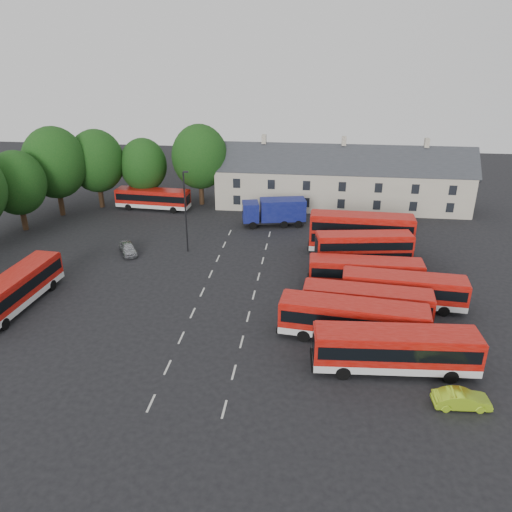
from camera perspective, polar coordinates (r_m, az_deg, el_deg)
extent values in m
plane|color=black|center=(46.69, -6.68, -5.26)|extent=(140.00, 140.00, 0.00)
cube|color=beige|center=(35.60, -11.92, -16.14)|extent=(0.15, 1.80, 0.01)
cube|color=beige|center=(38.57, -10.08, -12.41)|extent=(0.15, 1.80, 0.01)
cube|color=beige|center=(41.72, -8.55, -9.22)|extent=(0.15, 1.80, 0.01)
cube|color=beige|center=(45.00, -7.25, -6.48)|extent=(0.15, 1.80, 0.01)
cube|color=beige|center=(48.39, -6.15, -4.11)|extent=(0.15, 1.80, 0.01)
cube|color=beige|center=(51.87, -5.20, -2.06)|extent=(0.15, 1.80, 0.01)
cube|color=beige|center=(55.42, -4.38, -0.27)|extent=(0.15, 1.80, 0.01)
cube|color=beige|center=(59.02, -3.65, 1.30)|extent=(0.15, 1.80, 0.01)
cube|color=beige|center=(62.68, -3.00, 2.70)|extent=(0.15, 1.80, 0.01)
cube|color=beige|center=(34.51, -3.65, -17.08)|extent=(0.15, 1.80, 0.01)
cube|color=beige|center=(37.57, -2.55, -13.12)|extent=(0.15, 1.80, 0.01)
cube|color=beige|center=(40.79, -1.65, -9.77)|extent=(0.15, 1.80, 0.01)
cube|color=beige|center=(44.14, -0.89, -6.92)|extent=(0.15, 1.80, 0.01)
cube|color=beige|center=(47.59, -0.25, -4.47)|extent=(0.15, 1.80, 0.01)
cube|color=beige|center=(51.13, 0.30, -2.36)|extent=(0.15, 1.80, 0.01)
cube|color=beige|center=(54.72, 0.77, -0.52)|extent=(0.15, 1.80, 0.01)
cube|color=beige|center=(58.37, 1.19, 1.08)|extent=(0.15, 1.80, 0.01)
cube|color=beige|center=(62.06, 1.56, 2.50)|extent=(0.15, 1.80, 0.01)
cylinder|color=black|center=(69.48, -25.05, 4.18)|extent=(0.70, 0.70, 3.67)
ellipsoid|color=#113F11|center=(68.33, -25.66, 7.54)|extent=(6.93, 6.93, 7.97)
cylinder|color=black|center=(73.32, -21.43, 6.03)|extent=(0.70, 0.70, 4.38)
ellipsoid|color=#113F11|center=(72.07, -22.04, 9.86)|extent=(8.25, 8.25, 9.49)
cylinder|color=black|center=(75.06, -17.33, 6.85)|extent=(0.70, 0.70, 4.02)
ellipsoid|color=#113F11|center=(73.91, -17.77, 10.30)|extent=(7.59, 7.59, 8.73)
cylinder|color=black|center=(74.73, -12.46, 7.09)|extent=(0.70, 0.70, 3.50)
ellipsoid|color=#113F11|center=(73.70, -12.74, 10.11)|extent=(6.60, 6.60, 7.59)
cylinder|color=black|center=(73.38, -6.27, 7.49)|extent=(0.70, 0.70, 4.20)
ellipsoid|color=#113F11|center=(72.17, -6.44, 11.20)|extent=(7.92, 7.92, 9.11)
cube|color=beige|center=(72.45, 9.65, 7.62)|extent=(35.00, 7.00, 5.50)
cube|color=#2D3035|center=(71.75, 9.80, 9.73)|extent=(35.70, 7.13, 7.13)
cube|color=beige|center=(71.17, 0.92, 13.22)|extent=(0.60, 0.90, 1.20)
cube|color=beige|center=(70.91, 10.03, 12.83)|extent=(0.60, 0.90, 1.20)
cube|color=beige|center=(72.35, 18.94, 12.15)|extent=(0.60, 0.90, 1.20)
cube|color=silver|center=(38.55, 15.46, -11.50)|extent=(11.96, 3.43, 0.59)
cube|color=#AD120A|center=(37.81, 15.68, -9.84)|extent=(11.96, 3.43, 2.09)
cube|color=black|center=(37.78, 15.69, -9.77)|extent=(11.49, 3.46, 1.02)
cube|color=#AD120A|center=(37.23, 15.87, -8.42)|extent=(11.71, 3.31, 0.13)
cylinder|color=black|center=(37.10, 9.92, -13.03)|extent=(1.09, 0.37, 1.07)
cylinder|color=black|center=(40.65, 20.37, -10.70)|extent=(1.09, 0.37, 1.07)
cube|color=silver|center=(41.41, 10.89, -8.34)|extent=(11.90, 3.86, 0.58)
cube|color=#AD120A|center=(40.73, 11.03, -6.75)|extent=(11.90, 3.86, 2.07)
cube|color=black|center=(40.70, 11.04, -6.69)|extent=(11.44, 3.87, 1.01)
cube|color=#AD120A|center=(40.20, 11.15, -5.41)|extent=(11.66, 3.73, 0.13)
cylinder|color=black|center=(40.73, 5.46, -9.06)|extent=(1.09, 0.41, 1.06)
cylinder|color=black|center=(42.75, 15.99, -8.25)|extent=(1.09, 0.41, 1.06)
cube|color=silver|center=(44.22, 12.44, -6.34)|extent=(11.00, 3.38, 0.54)
cube|color=#AD120A|center=(43.63, 12.58, -4.94)|extent=(11.00, 3.38, 1.92)
cube|color=black|center=(43.61, 12.58, -4.89)|extent=(10.58, 3.41, 0.94)
cube|color=#AD120A|center=(43.16, 12.70, -3.77)|extent=(10.78, 3.27, 0.12)
cylinder|color=black|center=(43.40, 7.80, -7.00)|extent=(1.00, 0.36, 0.98)
cylinder|color=black|center=(45.59, 16.79, -6.27)|extent=(1.00, 0.36, 0.98)
cube|color=silver|center=(47.28, 16.36, -4.69)|extent=(11.06, 3.29, 0.55)
cube|color=#AD120A|center=(46.72, 16.53, -3.35)|extent=(11.06, 3.29, 1.93)
cube|color=black|center=(46.70, 16.54, -3.30)|extent=(10.63, 3.32, 0.94)
cube|color=#AD120A|center=(46.28, 16.68, -2.23)|extent=(10.83, 3.17, 0.12)
cylinder|color=black|center=(46.15, 12.10, -5.33)|extent=(1.01, 0.35, 0.99)
cylinder|color=black|center=(48.90, 20.30, -4.62)|extent=(1.01, 0.35, 0.99)
cube|color=silver|center=(49.61, 12.29, -2.85)|extent=(10.80, 2.53, 0.54)
cube|color=#AD120A|center=(49.08, 12.41, -1.57)|extent=(10.80, 2.53, 1.91)
cube|color=black|center=(49.06, 12.41, -1.52)|extent=(10.37, 2.58, 0.93)
cube|color=#AD120A|center=(48.67, 12.51, -0.50)|extent=(10.58, 2.43, 0.12)
cylinder|color=black|center=(48.46, 8.31, -3.55)|extent=(0.98, 0.28, 0.98)
cylinder|color=black|center=(51.21, 15.99, -2.71)|extent=(0.98, 0.28, 0.98)
cube|color=silver|center=(53.60, 12.03, -0.81)|extent=(10.11, 3.73, 0.49)
cube|color=#AD120A|center=(52.91, 12.19, 0.91)|extent=(10.11, 3.73, 3.01)
cube|color=black|center=(53.13, 12.14, 0.33)|extent=(9.73, 3.72, 0.85)
cube|color=#AD120A|center=(52.34, 12.34, 2.48)|extent=(9.90, 3.61, 0.11)
cylinder|color=black|center=(52.13, 8.88, -1.58)|extent=(0.93, 0.39, 0.90)
cylinder|color=black|center=(55.43, 14.95, -0.55)|extent=(0.93, 0.39, 0.90)
cube|color=black|center=(52.69, 12.25, 1.50)|extent=(9.73, 3.72, 0.85)
cube|color=silver|center=(57.42, 11.76, 1.02)|extent=(11.39, 2.89, 0.57)
cube|color=#AD120A|center=(56.69, 11.92, 2.89)|extent=(11.39, 2.89, 3.45)
cube|color=black|center=(56.93, 11.87, 2.26)|extent=(10.94, 2.94, 0.98)
cube|color=#AD120A|center=(56.10, 12.07, 4.58)|extent=(11.16, 2.78, 0.12)
cylinder|color=black|center=(56.32, 8.11, 0.52)|extent=(1.04, 0.32, 1.03)
cylinder|color=black|center=(58.96, 15.19, 0.99)|extent=(1.04, 0.32, 1.03)
cube|color=black|center=(56.46, 11.98, 3.52)|extent=(10.94, 2.94, 0.98)
cube|color=silver|center=(50.07, -25.57, -4.49)|extent=(3.31, 11.47, 0.57)
cube|color=#AD120A|center=(49.52, -25.84, -3.17)|extent=(3.31, 11.47, 2.01)
cube|color=black|center=(49.50, -25.85, -3.12)|extent=(3.35, 11.02, 0.98)
cube|color=#AD120A|center=(49.10, -26.05, -2.07)|extent=(3.20, 11.24, 0.12)
cylinder|color=black|center=(47.06, -26.81, -6.96)|extent=(0.36, 1.05, 1.03)
cylinder|color=black|center=(53.42, -24.38, -2.84)|extent=(0.36, 1.05, 1.03)
cube|color=silver|center=(72.44, -11.64, 5.79)|extent=(10.55, 3.10, 0.52)
cube|color=#AD120A|center=(72.10, -11.71, 6.68)|extent=(10.55, 3.10, 1.85)
cube|color=black|center=(72.08, -11.72, 6.72)|extent=(10.14, 3.13, 0.90)
cube|color=#AD120A|center=(71.82, -11.78, 7.42)|extent=(10.34, 2.99, 0.11)
cylinder|color=black|center=(72.91, -14.37, 5.43)|extent=(0.96, 0.33, 0.95)
cylinder|color=black|center=(72.30, -8.85, 5.75)|extent=(0.96, 0.33, 0.95)
cube|color=black|center=(64.83, 2.03, 4.06)|extent=(8.29, 3.73, 0.30)
cube|color=navy|center=(64.10, -0.64, 5.12)|extent=(2.48, 2.87, 2.41)
cube|color=black|center=(63.92, -1.49, 5.40)|extent=(0.54, 2.11, 1.20)
cube|color=navy|center=(64.49, 3.07, 5.34)|extent=(6.11, 3.63, 2.71)
cylinder|color=black|center=(63.55, -0.37, 3.51)|extent=(1.04, 0.48, 1.00)
cylinder|color=black|center=(66.37, 4.53, 4.33)|extent=(1.04, 0.48, 1.00)
imported|color=#9FA2A7|center=(58.01, -14.42, 0.85)|extent=(3.31, 4.11, 1.32)
imported|color=#A0CF1F|center=(36.83, 22.44, -14.90)|extent=(3.84, 1.58, 1.24)
cylinder|color=black|center=(55.97, -8.05, 4.90)|extent=(0.17, 0.17, 9.26)
cube|color=black|center=(54.62, -8.04, 9.50)|extent=(0.58, 0.30, 0.17)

